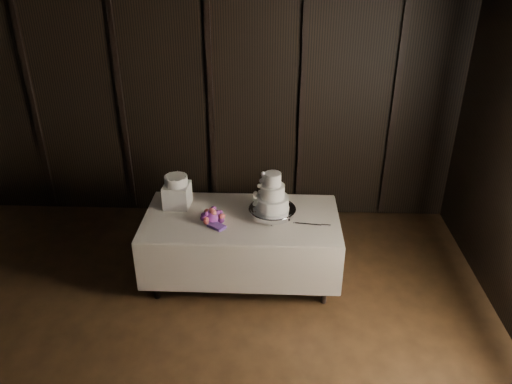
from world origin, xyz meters
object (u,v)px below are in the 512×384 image
Objects in this scene: display_table at (242,245)px; cake_stand at (272,212)px; wedding_cake at (270,196)px; bouquet at (213,216)px; small_cake at (176,180)px; box_pedestal at (177,195)px.

cake_stand reaches higher than display_table.
bouquet is at bearing -160.25° from wedding_cake.
wedding_cake reaches higher than cake_stand.
cake_stand is 2.03× the size of small_cake.
box_pedestal reaches higher than display_table.
small_cake reaches higher than cake_stand.
cake_stand is at bearing 38.94° from wedding_cake.
cake_stand is at bearing -10.10° from box_pedestal.
bouquet is (-0.28, -0.09, 0.41)m from display_table.
display_table is 7.66× the size of box_pedestal.
display_table is 5.04× the size of wedding_cake.
wedding_cake is 0.60m from bouquet.
small_cake reaches higher than box_pedestal.
box_pedestal is 1.09× the size of small_cake.
display_table is at bearing -168.01° from wedding_cake.
small_cake is (0.00, 0.00, 0.17)m from box_pedestal.
box_pedestal is (-0.41, 0.30, 0.06)m from bouquet.
display_table is at bearing -16.91° from small_cake.
wedding_cake is at bearing 2.87° from display_table.
box_pedestal is at bearing 163.17° from display_table.
cake_stand is 0.61m from bouquet.
display_table is 5.16× the size of bouquet.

